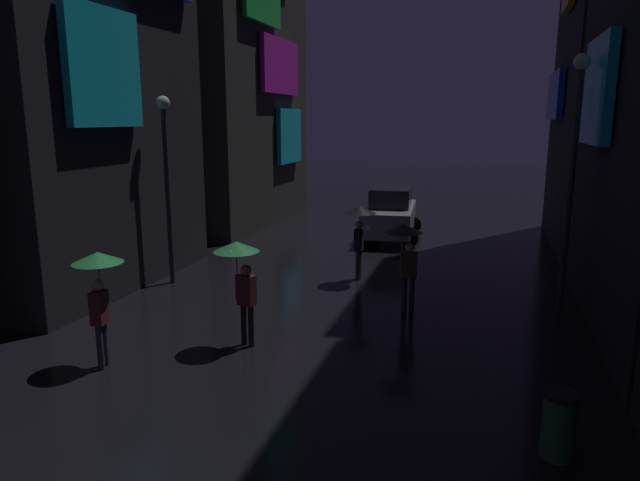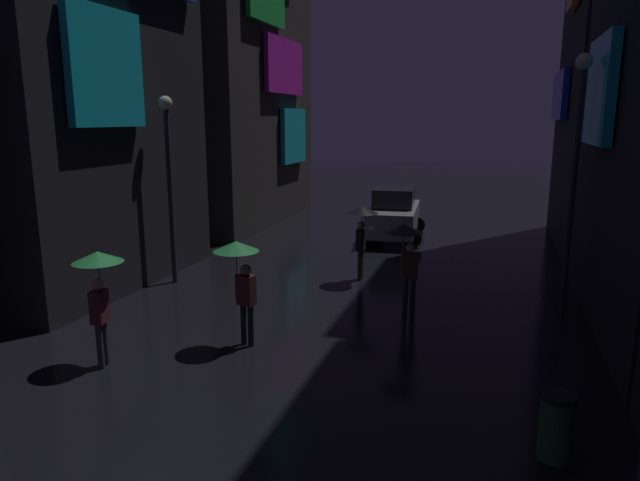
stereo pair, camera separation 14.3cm
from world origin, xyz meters
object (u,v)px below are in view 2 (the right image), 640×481
at_px(pedestrian_foreground_right_green, 239,264).
at_px(car_distant, 394,214).
at_px(trash_bin, 556,426).
at_px(pedestrian_near_crossing_black, 406,243).
at_px(pedestrian_midstreet_left_green, 98,277).
at_px(streetlamp_right_far, 576,157).
at_px(pedestrian_far_right_black, 361,222).
at_px(streetlamp_left_far, 169,167).

relative_size(pedestrian_foreground_right_green, car_distant, 0.50).
xyz_separation_m(pedestrian_foreground_right_green, trash_bin, (5.65, -2.36, -1.20)).
height_order(car_distant, trash_bin, car_distant).
distance_m(pedestrian_near_crossing_black, trash_bin, 6.03).
xyz_separation_m(pedestrian_near_crossing_black, trash_bin, (2.83, -5.19, -1.20)).
bearing_deg(pedestrian_midstreet_left_green, trash_bin, -5.84).
height_order(pedestrian_near_crossing_black, pedestrian_midstreet_left_green, same).
xyz_separation_m(pedestrian_midstreet_left_green, streetlamp_right_far, (8.38, 5.59, 1.95)).
height_order(pedestrian_midstreet_left_green, pedestrian_far_right_black, same).
bearing_deg(pedestrian_far_right_black, streetlamp_right_far, -12.91).
distance_m(streetlamp_left_far, trash_bin, 11.34).
distance_m(pedestrian_midstreet_left_green, pedestrian_far_right_black, 7.51).
xyz_separation_m(pedestrian_midstreet_left_green, trash_bin, (7.68, -0.79, -1.20)).
bearing_deg(streetlamp_left_far, pedestrian_midstreet_left_green, -72.45).
distance_m(car_distant, streetlamp_left_far, 9.23).
distance_m(pedestrian_far_right_black, streetlamp_left_far, 5.38).
bearing_deg(pedestrian_foreground_right_green, car_distant, 84.26).
xyz_separation_m(pedestrian_near_crossing_black, car_distant, (-1.70, 8.28, -0.74)).
bearing_deg(pedestrian_near_crossing_black, car_distant, 101.61).
xyz_separation_m(pedestrian_far_right_black, car_distant, (-0.12, 5.92, -0.74)).
xyz_separation_m(pedestrian_near_crossing_black, pedestrian_far_right_black, (-1.58, 2.36, 0.00)).
bearing_deg(pedestrian_far_right_black, streetlamp_left_far, -161.34).
xyz_separation_m(pedestrian_midstreet_left_green, pedestrian_far_right_black, (3.27, 6.76, 0.00)).
bearing_deg(pedestrian_foreground_right_green, trash_bin, -22.71).
relative_size(pedestrian_foreground_right_green, pedestrian_midstreet_left_green, 1.00).
xyz_separation_m(pedestrian_far_right_black, streetlamp_right_far, (5.11, -1.17, 1.95)).
distance_m(pedestrian_near_crossing_black, streetlamp_left_far, 6.68).
bearing_deg(car_distant, pedestrian_foreground_right_green, -95.74).
relative_size(pedestrian_near_crossing_black, pedestrian_far_right_black, 1.00).
bearing_deg(pedestrian_near_crossing_black, streetlamp_right_far, 18.54).
height_order(pedestrian_near_crossing_black, trash_bin, pedestrian_near_crossing_black).
distance_m(pedestrian_foreground_right_green, pedestrian_near_crossing_black, 3.99).
relative_size(pedestrian_midstreet_left_green, pedestrian_far_right_black, 1.00).
bearing_deg(pedestrian_midstreet_left_green, pedestrian_foreground_right_green, 37.76).
height_order(streetlamp_left_far, trash_bin, streetlamp_left_far).
relative_size(streetlamp_left_far, trash_bin, 5.40).
bearing_deg(pedestrian_near_crossing_black, trash_bin, -61.39).
bearing_deg(pedestrian_near_crossing_black, pedestrian_midstreet_left_green, -137.76).
xyz_separation_m(pedestrian_foreground_right_green, pedestrian_near_crossing_black, (2.82, 2.83, 0.00)).
relative_size(pedestrian_near_crossing_black, pedestrian_midstreet_left_green, 1.00).
distance_m(pedestrian_far_right_black, trash_bin, 8.82).
distance_m(car_distant, trash_bin, 14.22).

